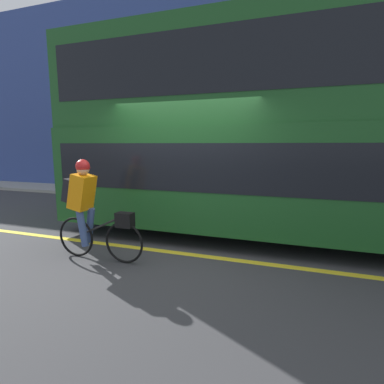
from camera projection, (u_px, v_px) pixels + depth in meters
The scene contains 7 objects.
ground_plane at pixel (178, 253), 5.00m from camera, with size 80.00×80.00×0.00m, color #38383A.
road_center_line at pixel (178, 253), 4.99m from camera, with size 50.00×0.14×0.01m, color yellow.
sidewalk_curb at pixel (236, 199), 9.70m from camera, with size 60.00×1.61×0.11m.
building_facade at pixel (243, 88), 10.02m from camera, with size 60.00×0.30×7.35m.
bus at pixel (335, 125), 5.23m from camera, with size 10.13×2.52×3.88m.
cyclist_on_bike at pixel (89, 206), 4.65m from camera, with size 1.53×0.32×1.57m.
trash_bin at pixel (238, 185), 9.52m from camera, with size 0.51×0.51×0.82m.
Camera 1 is at (1.78, -4.44, 1.79)m, focal length 28.00 mm.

